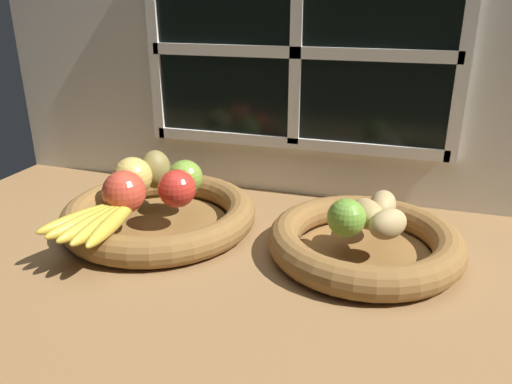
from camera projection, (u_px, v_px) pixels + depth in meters
The scene contains 15 objects.
ground_plane at pixel (256, 257), 87.83cm from camera, with size 140.00×90.00×3.00cm, color olive.
back_wall at pixel (298, 67), 103.66cm from camera, with size 140.00×4.60×55.00cm.
fruit_bowl_left at pixel (160, 215), 94.97cm from camera, with size 36.82×36.82×5.46cm.
fruit_bowl_right at pixel (365, 242), 84.28cm from camera, with size 32.94×32.94×5.46cm.
apple_golden_left at pixel (133, 176), 95.55cm from camera, with size 7.49×7.49×7.49cm, color #DBB756.
apple_red_right at pixel (177, 189), 90.13cm from camera, with size 6.97×6.97×6.97cm, color red.
apple_green_back at pixel (185, 177), 95.99cm from camera, with size 6.85×6.85×6.85cm, color #7AA338.
apple_red_front at pixel (124, 192), 87.59cm from camera, with size 7.69×7.69×7.69cm, color #CC422D.
pear_brown at pixel (156, 169), 99.00cm from camera, with size 5.90×6.29×7.80cm, color olive.
banana_bunch_front at pixel (100, 219), 82.70cm from camera, with size 13.06×19.31×2.74cm.
potato_large at pixel (367, 214), 82.38cm from camera, with size 8.09×4.96×4.68cm, color tan.
potato_small at pixel (388, 225), 78.16cm from camera, with size 7.05×4.48×4.93cm, color tan.
potato_back at pixel (383, 205), 86.14cm from camera, with size 7.72×4.48×4.63cm, color tan.
lime_near at pixel (346, 218), 79.04cm from camera, with size 6.22×6.22×6.22cm, color #6B9E33.
chili_pepper at pixel (359, 223), 81.92cm from camera, with size 2.08×2.08×10.16cm, color red.
Camera 1 is at (23.10, -74.16, 41.07)cm, focal length 34.80 mm.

